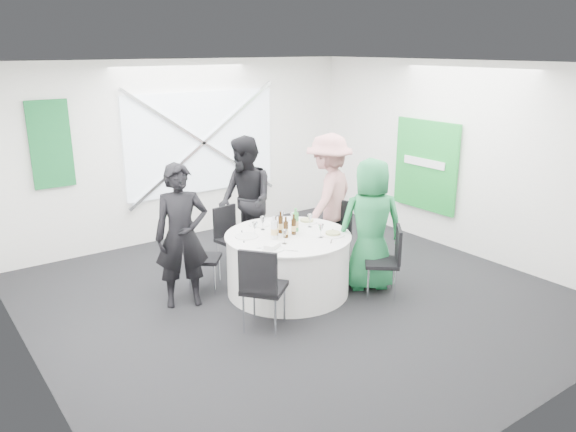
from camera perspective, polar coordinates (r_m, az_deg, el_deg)
floor at (r=7.04m, az=0.97°, el=-8.20°), size 6.00×6.00×0.00m
ceiling at (r=6.38m, az=1.09°, el=15.23°), size 6.00×6.00×0.00m
wall_back at (r=9.09m, az=-10.49°, el=6.59°), size 6.00×0.00×6.00m
wall_front at (r=4.65m, az=23.92°, el=-4.59°), size 6.00×0.00×6.00m
wall_left at (r=5.40m, az=-25.37°, el=-1.88°), size 0.00×6.00×6.00m
wall_right at (r=8.67m, az=17.16°, el=5.62°), size 0.00×6.00×6.00m
window_panel at (r=9.17m, az=-8.71°, el=7.39°), size 2.60×0.03×1.60m
window_brace_a at (r=9.14m, az=-8.59°, el=7.36°), size 2.63×0.05×1.84m
window_brace_b at (r=9.14m, az=-8.59°, el=7.36°), size 2.63×0.05×1.84m
green_banner at (r=8.35m, az=-22.96°, el=6.72°), size 0.55×0.04×1.20m
green_sign at (r=9.03m, az=13.80°, el=5.01°), size 0.05×1.20×1.40m
banquet_table at (r=7.03m, az=-0.00°, el=-4.83°), size 1.56×1.56×0.76m
chair_back at (r=7.78m, az=-5.92°, el=-1.74°), size 0.46×0.47×0.88m
chair_back_left at (r=7.16m, az=-9.16°, el=-3.66°), size 0.55×0.55×0.85m
chair_back_right at (r=7.96m, az=4.86°, el=-1.14°), size 0.53×0.53×0.90m
chair_front_right at (r=6.99m, az=10.18°, el=-4.04°), size 0.57×0.57×0.89m
chair_front_left at (r=6.01m, az=-2.70°, el=-6.80°), size 0.62×0.62×0.97m
person_man_back_left at (r=6.66m, az=-10.75°, el=-2.01°), size 0.73×0.61×1.72m
person_man_back at (r=7.85m, az=-4.35°, el=1.51°), size 0.57×0.92×1.81m
person_woman_pink at (r=7.99m, az=4.13°, el=1.84°), size 1.30×1.04×1.83m
person_woman_green at (r=7.09m, az=8.40°, el=-0.89°), size 0.98×0.86×1.68m
plate_back at (r=7.27m, az=-2.95°, el=-0.88°), size 0.27×0.27×0.01m
plate_back_left at (r=6.84m, az=-4.23°, el=-2.06°), size 0.28×0.28×0.01m
plate_back_right at (r=7.39m, az=1.91°, el=-0.50°), size 0.27×0.27×0.04m
plate_front_right at (r=6.90m, az=4.58°, el=-1.83°), size 0.28×0.28×0.04m
plate_front_left at (r=6.41m, az=-1.52°, el=-3.37°), size 0.25×0.25×0.01m
napkin at (r=6.40m, az=-1.64°, el=-3.06°), size 0.22×0.20×0.05m
beer_bottle_a at (r=6.85m, az=-1.26°, el=-1.27°), size 0.06×0.06×0.24m
beer_bottle_b at (r=6.93m, az=-0.76°, el=-0.89°), size 0.06×0.06×0.28m
beer_bottle_c at (r=6.89m, az=0.59°, el=-1.10°), size 0.06×0.06×0.26m
beer_bottle_d at (r=6.77m, az=-0.22°, el=-1.40°), size 0.06×0.06×0.26m
green_water_bottle at (r=7.00m, az=0.78°, el=-0.63°), size 0.08×0.08×0.30m
clear_water_bottle at (r=6.74m, az=-1.43°, el=-1.43°), size 0.08×0.08×0.28m
wine_glass_a at (r=7.16m, az=2.25°, el=-0.17°), size 0.07×0.07×0.17m
wine_glass_b at (r=7.23m, az=0.47°, el=0.01°), size 0.07×0.07×0.17m
wine_glass_c at (r=6.85m, az=-3.39°, el=-0.99°), size 0.07×0.07×0.17m
wine_glass_d at (r=7.06m, az=-2.59°, el=-0.42°), size 0.07×0.07×0.17m
wine_glass_e at (r=7.27m, az=-0.65°, el=0.10°), size 0.07×0.07×0.17m
wine_glass_f at (r=6.77m, az=3.37°, el=-1.19°), size 0.07×0.07×0.17m
wine_glass_g at (r=6.55m, az=-0.35°, el=-1.80°), size 0.07×0.07×0.17m
fork_a at (r=7.33m, az=2.86°, el=-0.76°), size 0.09×0.14×0.01m
knife_a at (r=7.45m, az=0.24°, el=-0.46°), size 0.10×0.13×0.01m
fork_b at (r=6.68m, az=4.42°, el=-2.59°), size 0.12×0.12×0.01m
knife_b at (r=7.05m, az=4.57°, el=-1.54°), size 0.11×0.12×0.01m
fork_c at (r=6.99m, az=-4.68°, el=-1.68°), size 0.08×0.14×0.01m
knife_c at (r=6.71m, az=-4.52°, el=-2.51°), size 0.09×0.14×0.01m
fork_d at (r=6.44m, az=-2.58°, el=-3.31°), size 0.11×0.12×0.01m
knife_d at (r=6.36m, az=0.38°, el=-3.55°), size 0.11×0.12×0.01m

